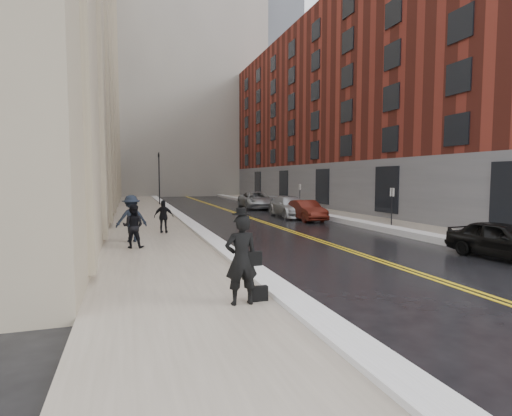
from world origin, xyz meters
TOP-DOWN VIEW (x-y plane):
  - ground at (0.00, 0.00)m, footprint 160.00×160.00m
  - sidewalk_left at (-4.50, 16.00)m, footprint 4.00×64.00m
  - sidewalk_right at (9.00, 16.00)m, footprint 3.00×64.00m
  - lane_stripe_a at (2.38, 16.00)m, footprint 0.12×64.00m
  - lane_stripe_b at (2.62, 16.00)m, footprint 0.12×64.00m
  - snow_ridge_left at (-2.20, 16.00)m, footprint 0.70×60.80m
  - snow_ridge_right at (7.15, 16.00)m, footprint 0.85×60.80m
  - building_right at (17.50, 23.00)m, footprint 14.00×50.00m
  - tower_far_center at (1.00, 56.00)m, footprint 28.00×16.00m
  - tower_far_right at (14.00, 66.00)m, footprint 22.00×18.00m
  - tower_far_left at (-12.00, 72.00)m, footprint 22.00×18.00m
  - traffic_signal at (-2.60, 30.00)m, footprint 0.18×0.15m
  - parking_sign_near at (7.90, 8.00)m, footprint 0.06×0.35m
  - parking_sign_far at (7.90, 20.00)m, footprint 0.06×0.35m
  - car_black at (6.64, 0.20)m, footprint 1.87×3.96m
  - car_maroon at (5.44, 13.49)m, footprint 1.47×4.00m
  - car_silver_near at (5.34, 15.91)m, footprint 2.22×5.08m
  - car_silver_far at (5.39, 23.86)m, footprint 2.84×5.56m
  - pedestrian_main at (-3.30, -2.15)m, footprint 0.69×0.45m
  - pedestrian_a at (-5.36, 5.50)m, footprint 0.94×0.82m
  - pedestrian_b at (-5.40, 7.00)m, footprint 1.34×0.92m
  - pedestrian_c at (-3.92, 9.30)m, footprint 0.98×0.57m

SIDE VIEW (x-z plane):
  - ground at x=0.00m, z-range 0.00..0.00m
  - lane_stripe_a at x=2.38m, z-range 0.00..0.01m
  - lane_stripe_b at x=2.62m, z-range 0.00..0.01m
  - sidewalk_left at x=-4.50m, z-range 0.00..0.15m
  - sidewalk_right at x=9.00m, z-range 0.00..0.15m
  - snow_ridge_left at x=-2.20m, z-range 0.00..0.26m
  - snow_ridge_right at x=7.15m, z-range 0.00..0.30m
  - car_maroon at x=5.44m, z-range 0.00..1.31m
  - car_black at x=6.64m, z-range 0.00..1.31m
  - car_silver_near at x=5.34m, z-range 0.00..1.45m
  - car_silver_far at x=5.39m, z-range 0.00..1.50m
  - pedestrian_c at x=-3.92m, z-range 0.15..1.71m
  - pedestrian_a at x=-5.36m, z-range 0.15..1.79m
  - pedestrian_main at x=-3.30m, z-range 0.15..2.04m
  - pedestrian_b at x=-5.40m, z-range 0.15..2.07m
  - parking_sign_near at x=7.90m, z-range 0.24..2.47m
  - parking_sign_far at x=7.90m, z-range 0.24..2.47m
  - traffic_signal at x=-2.60m, z-range 0.48..5.68m
  - building_right at x=17.50m, z-range 0.00..18.00m
  - tower_far_right at x=14.00m, z-range 0.00..44.00m
  - tower_far_center at x=1.00m, z-range 0.00..52.00m
  - tower_far_left at x=-12.00m, z-range 0.00..60.00m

